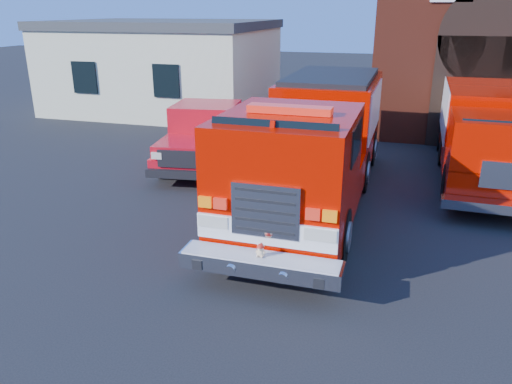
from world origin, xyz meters
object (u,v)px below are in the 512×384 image
(side_building, at_px, (165,65))
(pickup_truck, at_px, (209,134))
(secondary_truck, at_px, (486,131))
(fire_engine, at_px, (315,142))

(side_building, bearing_deg, pickup_truck, -56.00)
(side_building, distance_m, secondary_truck, 16.09)
(side_building, distance_m, fire_engine, 14.58)
(fire_engine, xyz_separation_m, pickup_truck, (-4.04, 2.60, -0.66))
(side_building, bearing_deg, fire_engine, -48.52)
(fire_engine, relative_size, secondary_truck, 1.25)
(side_building, relative_size, pickup_truck, 1.60)
(fire_engine, height_order, secondary_truck, fire_engine)
(pickup_truck, relative_size, secondary_truck, 0.79)
(side_building, height_order, secondary_truck, side_building)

